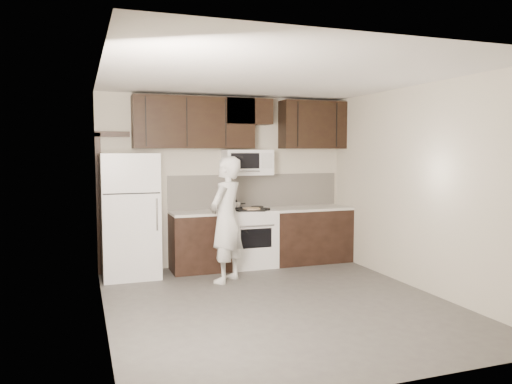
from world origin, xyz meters
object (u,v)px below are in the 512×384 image
microwave (247,162)px  refrigerator (130,216)px  stove (250,238)px  person (226,219)px

microwave → refrigerator: bearing=-174.9°
stove → microwave: bearing=90.1°
microwave → person: 1.32m
microwave → stove: bearing=-89.9°
person → stove: bearing=-173.0°
microwave → person: size_ratio=0.43×
stove → refrigerator: bearing=-178.5°
stove → person: (-0.61, -0.76, 0.42)m
stove → refrigerator: 1.90m
refrigerator → stove: bearing=1.5°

